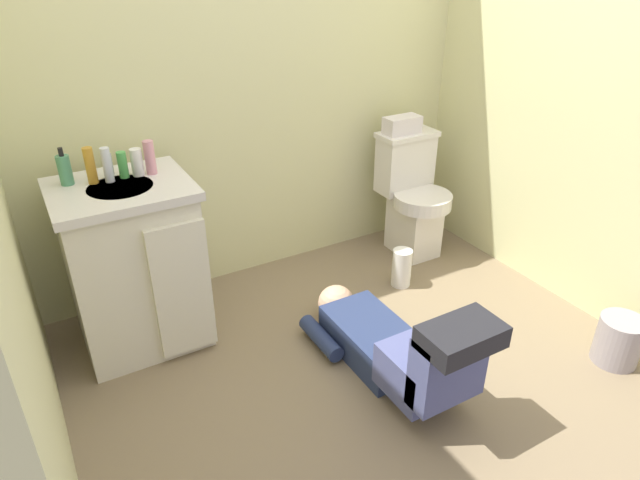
% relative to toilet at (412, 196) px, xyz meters
% --- Properties ---
extents(ground_plane, '(3.03, 2.94, 0.04)m').
position_rel_toilet_xyz_m(ground_plane, '(-0.87, -0.68, -0.39)').
color(ground_plane, '#7F6C50').
extents(wall_back, '(2.69, 0.08, 2.40)m').
position_rel_toilet_xyz_m(wall_back, '(-0.87, 0.33, 0.83)').
color(wall_back, beige).
rests_on(wall_back, ground_plane).
extents(wall_right, '(0.08, 1.94, 2.40)m').
position_rel_toilet_xyz_m(wall_right, '(0.43, -0.68, 0.83)').
color(wall_right, beige).
rests_on(wall_right, ground_plane).
extents(toilet, '(0.36, 0.46, 0.75)m').
position_rel_toilet_xyz_m(toilet, '(0.00, 0.00, 0.00)').
color(toilet, silver).
rests_on(toilet, ground_plane).
extents(vanity_cabinet, '(0.60, 0.53, 0.82)m').
position_rel_toilet_xyz_m(vanity_cabinet, '(-1.69, -0.07, 0.05)').
color(vanity_cabinet, beige).
rests_on(vanity_cabinet, ground_plane).
extents(faucet, '(0.02, 0.02, 0.10)m').
position_rel_toilet_xyz_m(faucet, '(-1.70, 0.08, 0.50)').
color(faucet, silver).
rests_on(faucet, vanity_cabinet).
extents(person_plumber, '(0.39, 1.06, 0.52)m').
position_rel_toilet_xyz_m(person_plumber, '(-0.80, -0.92, -0.19)').
color(person_plumber, navy).
rests_on(person_plumber, ground_plane).
extents(tissue_box, '(0.22, 0.11, 0.10)m').
position_rel_toilet_xyz_m(tissue_box, '(-0.05, 0.09, 0.43)').
color(tissue_box, silver).
rests_on(tissue_box, toilet).
extents(soap_dispenser, '(0.06, 0.06, 0.17)m').
position_rel_toilet_xyz_m(soap_dispenser, '(-1.89, 0.06, 0.52)').
color(soap_dispenser, '#498C61').
rests_on(soap_dispenser, vanity_cabinet).
extents(bottle_amber, '(0.04, 0.04, 0.16)m').
position_rel_toilet_xyz_m(bottle_amber, '(-1.79, 0.02, 0.53)').
color(bottle_amber, '#C18827').
rests_on(bottle_amber, vanity_cabinet).
extents(bottle_clear, '(0.04, 0.04, 0.15)m').
position_rel_toilet_xyz_m(bottle_clear, '(-1.72, -0.00, 0.53)').
color(bottle_clear, silver).
rests_on(bottle_clear, vanity_cabinet).
extents(bottle_green, '(0.04, 0.04, 0.12)m').
position_rel_toilet_xyz_m(bottle_green, '(-1.65, 0.01, 0.51)').
color(bottle_green, green).
rests_on(bottle_green, vanity_cabinet).
extents(bottle_white, '(0.05, 0.05, 0.12)m').
position_rel_toilet_xyz_m(bottle_white, '(-1.59, 0.01, 0.51)').
color(bottle_white, white).
rests_on(bottle_white, vanity_cabinet).
extents(bottle_pink, '(0.05, 0.05, 0.15)m').
position_rel_toilet_xyz_m(bottle_pink, '(-1.54, -0.00, 0.53)').
color(bottle_pink, pink).
rests_on(bottle_pink, vanity_cabinet).
extents(trash_can, '(0.21, 0.21, 0.23)m').
position_rel_toilet_xyz_m(trash_can, '(0.17, -1.35, -0.25)').
color(trash_can, gray).
rests_on(trash_can, ground_plane).
extents(paper_towel_roll, '(0.11, 0.11, 0.22)m').
position_rel_toilet_xyz_m(paper_towel_roll, '(-0.30, -0.32, -0.26)').
color(paper_towel_roll, white).
rests_on(paper_towel_roll, ground_plane).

